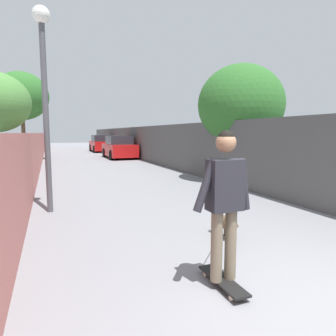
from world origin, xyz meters
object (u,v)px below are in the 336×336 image
(lamp_post, at_px, (44,74))
(car_near, at_px, (119,148))
(skateboard, at_px, (223,281))
(car_far, at_px, (101,144))
(tree_left_mid, at_px, (21,96))
(dog, at_px, (225,222))
(tree_right_far, at_px, (241,105))
(person_skateboarder, at_px, (225,194))

(lamp_post, distance_m, car_near, 14.33)
(skateboard, distance_m, car_far, 25.38)
(tree_left_mid, bearing_deg, skateboard, -169.76)
(lamp_post, relative_size, dog, 2.62)
(tree_right_far, height_order, lamp_post, lamp_post)
(tree_left_mid, distance_m, lamp_post, 13.74)
(tree_right_far, relative_size, skateboard, 5.16)
(skateboard, xyz_separation_m, car_far, (25.22, -2.71, 0.65))
(person_skateboarder, distance_m, car_near, 17.80)
(skateboard, xyz_separation_m, car_near, (17.59, -2.71, 0.65))
(dog, distance_m, car_near, 16.37)
(dog, relative_size, car_far, 0.40)
(person_skateboarder, bearing_deg, skateboard, 26.57)
(tree_right_far, height_order, car_near, tree_right_far)
(car_far, bearing_deg, tree_left_mid, 141.35)
(tree_left_mid, relative_size, lamp_post, 1.26)
(tree_left_mid, height_order, car_far, tree_left_mid)
(tree_left_mid, bearing_deg, car_far, -38.65)
(skateboard, bearing_deg, car_far, -6.14)
(dog, height_order, car_near, car_near)
(skateboard, relative_size, car_far, 0.20)
(dog, bearing_deg, car_near, -6.42)
(person_skateboarder, distance_m, car_far, 25.37)
(skateboard, relative_size, car_near, 0.20)
(tree_right_far, bearing_deg, lamp_post, 108.34)
(lamp_post, height_order, dog, lamp_post)
(skateboard, distance_m, person_skateboarder, 1.00)
(tree_left_mid, distance_m, tree_right_far, 13.98)
(tree_left_mid, bearing_deg, person_skateboarder, -169.76)
(tree_left_mid, xyz_separation_m, car_near, (-0.22, -5.93, -3.25))
(person_skateboarder, distance_m, dog, 1.78)
(lamp_post, bearing_deg, dog, -136.67)
(tree_right_far, distance_m, car_far, 19.12)
(lamp_post, height_order, person_skateboarder, lamp_post)
(person_skateboarder, relative_size, car_near, 0.41)
(lamp_post, bearing_deg, skateboard, -156.67)
(person_skateboarder, relative_size, car_far, 0.41)
(lamp_post, distance_m, skateboard, 5.39)
(tree_right_far, height_order, person_skateboarder, tree_right_far)
(car_near, bearing_deg, tree_left_mid, 87.91)
(dog, bearing_deg, car_far, -4.38)
(lamp_post, relative_size, person_skateboarder, 2.58)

